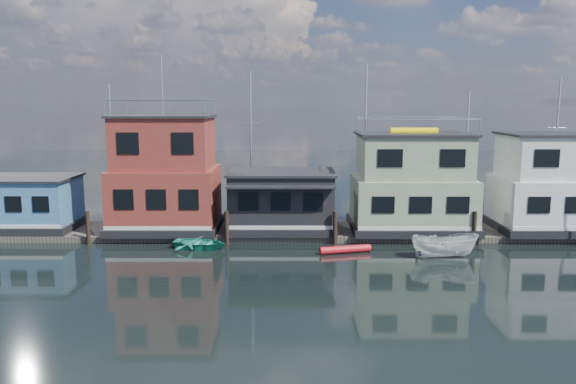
{
  "coord_description": "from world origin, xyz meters",
  "views": [
    {
      "loc": [
        0.13,
        -26.21,
        9.18
      ],
      "look_at": [
        -0.05,
        12.0,
        3.0
      ],
      "focal_mm": 35.0,
      "sensor_mm": 36.0,
      "label": 1
    }
  ],
  "objects_px": {
    "houseboat_green": "(412,184)",
    "red_kayak": "(345,249)",
    "houseboat_blue": "(30,203)",
    "houseboat_dark": "(281,200)",
    "dinghy_teal": "(200,243)",
    "houseboat_red": "(165,176)",
    "houseboat_white": "(557,184)",
    "motorboat": "(445,246)"
  },
  "relations": [
    {
      "from": "houseboat_blue",
      "to": "houseboat_white",
      "type": "height_order",
      "value": "houseboat_white"
    },
    {
      "from": "dinghy_teal",
      "to": "red_kayak",
      "type": "height_order",
      "value": "dinghy_teal"
    },
    {
      "from": "houseboat_green",
      "to": "red_kayak",
      "type": "height_order",
      "value": "houseboat_green"
    },
    {
      "from": "houseboat_green",
      "to": "red_kayak",
      "type": "distance_m",
      "value": 7.76
    },
    {
      "from": "motorboat",
      "to": "red_kayak",
      "type": "height_order",
      "value": "motorboat"
    },
    {
      "from": "motorboat",
      "to": "dinghy_teal",
      "type": "xyz_separation_m",
      "value": [
        -14.83,
        2.12,
        -0.39
      ]
    },
    {
      "from": "houseboat_dark",
      "to": "houseboat_white",
      "type": "xyz_separation_m",
      "value": [
        19.0,
        0.02,
        1.12
      ]
    },
    {
      "from": "houseboat_red",
      "to": "dinghy_teal",
      "type": "height_order",
      "value": "houseboat_red"
    },
    {
      "from": "houseboat_dark",
      "to": "motorboat",
      "type": "xyz_separation_m",
      "value": [
        9.74,
        -5.97,
        -1.67
      ]
    },
    {
      "from": "houseboat_green",
      "to": "dinghy_teal",
      "type": "distance_m",
      "value": 14.96
    },
    {
      "from": "dinghy_teal",
      "to": "red_kayak",
      "type": "distance_m",
      "value": 9.13
    },
    {
      "from": "houseboat_dark",
      "to": "houseboat_green",
      "type": "relative_size",
      "value": 0.88
    },
    {
      "from": "houseboat_white",
      "to": "motorboat",
      "type": "distance_m",
      "value": 11.37
    },
    {
      "from": "houseboat_red",
      "to": "motorboat",
      "type": "distance_m",
      "value": 19.02
    },
    {
      "from": "houseboat_red",
      "to": "houseboat_dark",
      "type": "bearing_deg",
      "value": -0.14
    },
    {
      "from": "houseboat_red",
      "to": "motorboat",
      "type": "bearing_deg",
      "value": -18.66
    },
    {
      "from": "houseboat_red",
      "to": "houseboat_white",
      "type": "distance_m",
      "value": 27.01
    },
    {
      "from": "houseboat_red",
      "to": "motorboat",
      "type": "xyz_separation_m",
      "value": [
        17.74,
        -5.99,
        -3.35
      ]
    },
    {
      "from": "houseboat_dark",
      "to": "red_kayak",
      "type": "height_order",
      "value": "houseboat_dark"
    },
    {
      "from": "red_kayak",
      "to": "motorboat",
      "type": "bearing_deg",
      "value": -24.63
    },
    {
      "from": "houseboat_blue",
      "to": "red_kayak",
      "type": "xyz_separation_m",
      "value": [
        21.48,
        -4.9,
        -1.97
      ]
    },
    {
      "from": "houseboat_white",
      "to": "dinghy_teal",
      "type": "height_order",
      "value": "houseboat_white"
    },
    {
      "from": "houseboat_white",
      "to": "motorboat",
      "type": "height_order",
      "value": "houseboat_white"
    },
    {
      "from": "houseboat_blue",
      "to": "motorboat",
      "type": "distance_m",
      "value": 27.93
    },
    {
      "from": "houseboat_green",
      "to": "motorboat",
      "type": "relative_size",
      "value": 2.16
    },
    {
      "from": "houseboat_blue",
      "to": "motorboat",
      "type": "xyz_separation_m",
      "value": [
        27.24,
        -5.99,
        -1.45
      ]
    },
    {
      "from": "dinghy_teal",
      "to": "red_kayak",
      "type": "xyz_separation_m",
      "value": [
        9.07,
        -1.03,
        -0.12
      ]
    },
    {
      "from": "houseboat_red",
      "to": "red_kayak",
      "type": "height_order",
      "value": "houseboat_red"
    },
    {
      "from": "houseboat_green",
      "to": "motorboat",
      "type": "bearing_deg",
      "value": -82.95
    },
    {
      "from": "houseboat_green",
      "to": "dinghy_teal",
      "type": "relative_size",
      "value": 2.44
    },
    {
      "from": "houseboat_dark",
      "to": "red_kayak",
      "type": "xyz_separation_m",
      "value": [
        3.98,
        -4.88,
        -2.18
      ]
    },
    {
      "from": "houseboat_dark",
      "to": "motorboat",
      "type": "relative_size",
      "value": 1.9
    },
    {
      "from": "houseboat_green",
      "to": "houseboat_white",
      "type": "distance_m",
      "value": 10.0
    },
    {
      "from": "houseboat_blue",
      "to": "motorboat",
      "type": "relative_size",
      "value": 1.65
    },
    {
      "from": "houseboat_red",
      "to": "houseboat_white",
      "type": "xyz_separation_m",
      "value": [
        27.0,
        0.0,
        -0.57
      ]
    },
    {
      "from": "houseboat_blue",
      "to": "red_kayak",
      "type": "relative_size",
      "value": 1.99
    },
    {
      "from": "houseboat_red",
      "to": "houseboat_white",
      "type": "height_order",
      "value": "houseboat_red"
    },
    {
      "from": "houseboat_green",
      "to": "red_kayak",
      "type": "relative_size",
      "value": 2.62
    },
    {
      "from": "houseboat_red",
      "to": "houseboat_green",
      "type": "distance_m",
      "value": 17.01
    },
    {
      "from": "houseboat_blue",
      "to": "red_kayak",
      "type": "distance_m",
      "value": 22.12
    },
    {
      "from": "houseboat_blue",
      "to": "dinghy_teal",
      "type": "relative_size",
      "value": 1.86
    },
    {
      "from": "houseboat_blue",
      "to": "dinghy_teal",
      "type": "xyz_separation_m",
      "value": [
        12.41,
        -3.87,
        -1.85
      ]
    }
  ]
}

